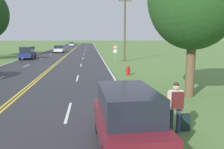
{
  "coord_description": "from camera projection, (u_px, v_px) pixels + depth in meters",
  "views": [
    {
      "loc": [
        4.17,
        -3.04,
        3.41
      ],
      "look_at": [
        5.54,
        11.05,
        1.14
      ],
      "focal_mm": 38.0,
      "sensor_mm": 36.0,
      "label": 1
    }
  ],
  "objects": [
    {
      "name": "suitcase",
      "position": [
        184.0,
        123.0,
        8.66
      ],
      "size": [
        0.46,
        0.18,
        0.65
      ],
      "rotation": [
        0.0,
        0.0,
        1.58
      ],
      "color": "#19282D",
      "rests_on": "ground"
    },
    {
      "name": "car_maroon_van_approaching",
      "position": [
        127.0,
        117.0,
        7.24
      ],
      "size": [
        1.96,
        4.07,
        1.86
      ],
      "rotation": [
        0.0,
        0.0,
        -1.53
      ],
      "color": "black",
      "rests_on": "ground"
    },
    {
      "name": "traffic_sign",
      "position": [
        115.0,
        49.0,
        31.65
      ],
      "size": [
        0.6,
        0.1,
        2.32
      ],
      "color": "gray",
      "rests_on": "ground"
    },
    {
      "name": "hitchhiker_person",
      "position": [
        176.0,
        102.0,
        8.32
      ],
      "size": [
        0.62,
        0.44,
        1.83
      ],
      "rotation": [
        0.0,
        0.0,
        1.58
      ],
      "color": "navy",
      "rests_on": "ground"
    },
    {
      "name": "car_silver_hatchback_receding",
      "position": [
        72.0,
        44.0,
        83.53
      ],
      "size": [
        1.81,
        3.87,
        1.46
      ],
      "rotation": [
        0.0,
        0.0,
        1.58
      ],
      "color": "black",
      "rests_on": "ground"
    },
    {
      "name": "car_dark_blue_suv_mid_near",
      "position": [
        27.0,
        53.0,
        36.1
      ],
      "size": [
        1.94,
        4.14,
        1.88
      ],
      "rotation": [
        0.0,
        0.0,
        1.59
      ],
      "color": "black",
      "rests_on": "ground"
    },
    {
      "name": "car_white_hatchback_mid_far",
      "position": [
        59.0,
        49.0,
        50.39
      ],
      "size": [
        1.83,
        3.51,
        1.57
      ],
      "rotation": [
        0.0,
        0.0,
        1.57
      ],
      "color": "black",
      "rests_on": "ground"
    },
    {
      "name": "utility_pole_midground",
      "position": [
        125.0,
        28.0,
        32.32
      ],
      "size": [
        1.8,
        0.24,
        8.75
      ],
      "color": "brown",
      "rests_on": "ground"
    },
    {
      "name": "fire_hydrant",
      "position": [
        128.0,
        70.0,
        21.08
      ],
      "size": [
        0.47,
        0.31,
        0.84
      ],
      "color": "red",
      "rests_on": "ground"
    }
  ]
}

